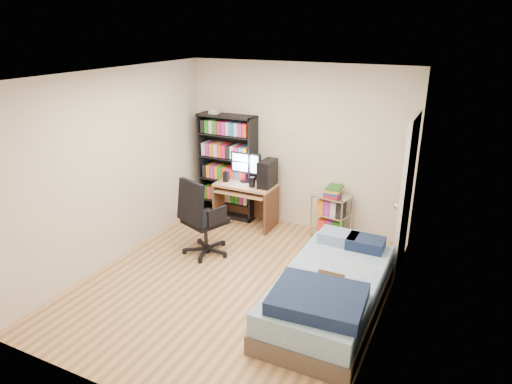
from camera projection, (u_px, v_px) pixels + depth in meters
The scene contains 7 objects.
room at pixel (233, 188), 5.18m from camera, with size 3.58×4.08×2.58m.
media_shelf at pixel (228, 165), 7.32m from camera, with size 0.95×0.32×1.75m.
computer_desk at pixel (252, 188), 7.05m from camera, with size 0.92×0.53×1.15m.
office_chair at pixel (203, 230), 6.23m from camera, with size 0.84×0.84×1.10m.
wire_cart at pixel (332, 204), 6.66m from camera, with size 0.56×0.44×0.81m.
bed at pixel (329, 293), 4.95m from camera, with size 1.03×2.07×0.59m.
door at pixel (406, 194), 5.70m from camera, with size 0.12×0.80×2.00m.
Camera 1 is at (2.37, -4.27, 3.01)m, focal length 32.00 mm.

